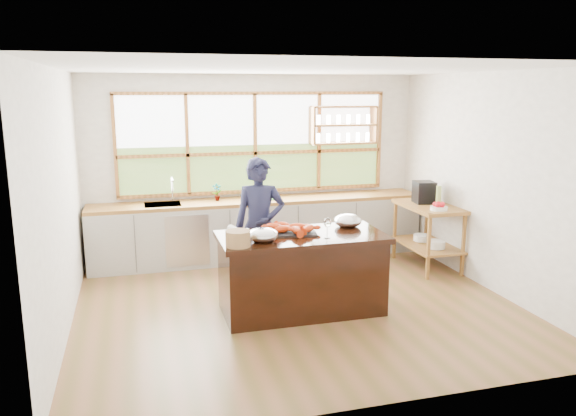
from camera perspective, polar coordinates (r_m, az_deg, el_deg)
name	(u,v)px	position (r m, az deg, el deg)	size (l,w,h in m)	color
ground_plane	(296,304)	(6.70, 0.87, -9.77)	(5.00, 5.00, 0.00)	brown
room_shell	(287,151)	(6.76, -0.11, 5.78)	(5.02, 4.52, 2.71)	white
back_counter	(259,229)	(8.35, -2.98, -2.10)	(4.90, 0.63, 0.90)	#B5B2AA
right_shelf_unit	(428,226)	(8.13, 14.06, -1.74)	(0.62, 1.10, 0.90)	#9D602E
island	(302,273)	(6.36, 1.39, -6.60)	(1.85, 0.90, 0.90)	black
cook	(260,226)	(6.85, -2.89, -1.88)	(0.61, 0.40, 1.69)	#1A1C38
potted_plant	(217,192)	(8.18, -7.24, 1.63)	(0.13, 0.09, 0.25)	slate
cutting_board	(258,199)	(8.25, -3.04, 0.95)	(0.40, 0.30, 0.01)	#53CA40
espresso_machine	(424,192)	(8.18, 13.66, 1.57)	(0.27, 0.29, 0.31)	black
wine_bottle	(439,196)	(7.94, 15.05, 1.14)	(0.07, 0.07, 0.29)	#A5BF5C
fruit_bowl	(439,207)	(7.75, 15.08, 0.11)	(0.23, 0.23, 0.11)	white
slate_board	(291,232)	(6.31, 0.30, -2.45)	(0.55, 0.40, 0.02)	black
lobster_pile	(290,228)	(6.29, 0.25, -2.04)	(0.55, 0.48, 0.08)	#C74D08
mixing_bowl_left	(263,235)	(5.95, -2.56, -2.74)	(0.33, 0.33, 0.16)	silver
mixing_bowl_right	(348,221)	(6.62, 6.10, -1.29)	(0.33, 0.33, 0.16)	silver
wine_glass	(327,223)	(6.07, 4.02, -1.58)	(0.08, 0.08, 0.22)	white
wicker_basket	(238,239)	(5.77, -5.11, -3.11)	(0.26, 0.26, 0.17)	#9E774B
parchment_roll	(236,231)	(6.26, -5.33, -2.33)	(0.08, 0.08, 0.30)	white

